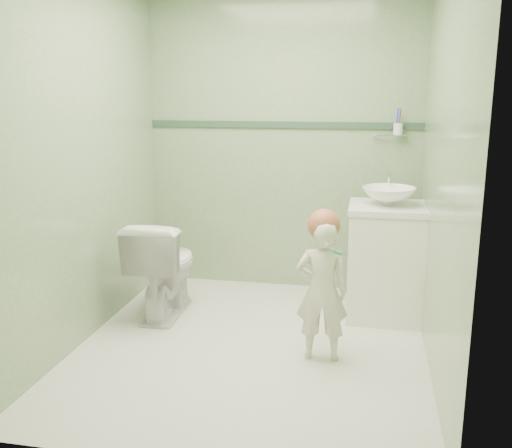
# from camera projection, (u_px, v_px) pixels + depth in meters

# --- Properties ---
(ground) EXTENTS (2.50, 2.50, 0.00)m
(ground) POSITION_uv_depth(u_px,v_px,m) (251.00, 346.00, 3.71)
(ground) COLOR white
(ground) RESTS_ON ground
(room_shell) EXTENTS (2.50, 2.54, 2.40)m
(room_shell) POSITION_uv_depth(u_px,v_px,m) (251.00, 161.00, 3.44)
(room_shell) COLOR #79A071
(room_shell) RESTS_ON ground
(trim_stripe) EXTENTS (2.20, 0.02, 0.05)m
(trim_stripe) POSITION_uv_depth(u_px,v_px,m) (283.00, 125.00, 4.59)
(trim_stripe) COLOR #2F4B38
(trim_stripe) RESTS_ON room_shell
(vanity) EXTENTS (0.52, 0.50, 0.80)m
(vanity) POSITION_uv_depth(u_px,v_px,m) (385.00, 264.00, 4.13)
(vanity) COLOR white
(vanity) RESTS_ON ground
(counter) EXTENTS (0.54, 0.52, 0.04)m
(counter) POSITION_uv_depth(u_px,v_px,m) (388.00, 208.00, 4.04)
(counter) COLOR white
(counter) RESTS_ON vanity
(basin) EXTENTS (0.37, 0.37, 0.13)m
(basin) POSITION_uv_depth(u_px,v_px,m) (389.00, 196.00, 4.02)
(basin) COLOR white
(basin) RESTS_ON counter
(faucet) EXTENTS (0.03, 0.13, 0.18)m
(faucet) POSITION_uv_depth(u_px,v_px,m) (389.00, 181.00, 4.18)
(faucet) COLOR silver
(faucet) RESTS_ON counter
(cup_holder) EXTENTS (0.26, 0.07, 0.21)m
(cup_holder) POSITION_uv_depth(u_px,v_px,m) (397.00, 129.00, 4.37)
(cup_holder) COLOR silver
(cup_holder) RESTS_ON room_shell
(toilet) EXTENTS (0.42, 0.72, 0.72)m
(toilet) POSITION_uv_depth(u_px,v_px,m) (164.00, 267.00, 4.19)
(toilet) COLOR white
(toilet) RESTS_ON ground
(toddler) EXTENTS (0.34, 0.24, 0.87)m
(toddler) POSITION_uv_depth(u_px,v_px,m) (322.00, 291.00, 3.46)
(toddler) COLOR silver
(toddler) RESTS_ON ground
(hair_cap) EXTENTS (0.19, 0.19, 0.19)m
(hair_cap) POSITION_uv_depth(u_px,v_px,m) (324.00, 225.00, 3.39)
(hair_cap) COLOR #A55A3B
(hair_cap) RESTS_ON toddler
(teal_toothbrush) EXTENTS (0.11, 0.14, 0.08)m
(teal_toothbrush) POSITION_uv_depth(u_px,v_px,m) (336.00, 252.00, 3.27)
(teal_toothbrush) COLOR #148B64
(teal_toothbrush) RESTS_ON toddler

